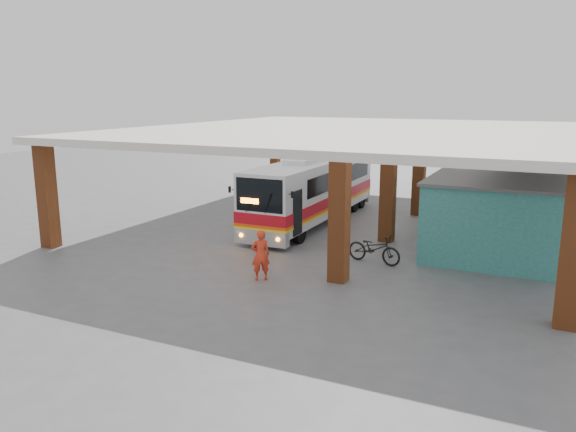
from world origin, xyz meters
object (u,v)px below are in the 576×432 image
(motorcycle, at_px, (374,248))
(coach_bus, at_px, (313,190))
(red_chair, at_px, (437,217))
(pedestrian, at_px, (261,255))

(motorcycle, bearing_deg, coach_bus, 51.81)
(coach_bus, bearing_deg, motorcycle, -48.41)
(motorcycle, relative_size, red_chair, 2.46)
(pedestrian, height_order, red_chair, pedestrian)
(coach_bus, distance_m, pedestrian, 9.20)
(motorcycle, bearing_deg, pedestrian, 150.74)
(coach_bus, relative_size, motorcycle, 5.32)
(motorcycle, bearing_deg, red_chair, 3.03)
(motorcycle, relative_size, pedestrian, 1.22)
(motorcycle, height_order, red_chair, motorcycle)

